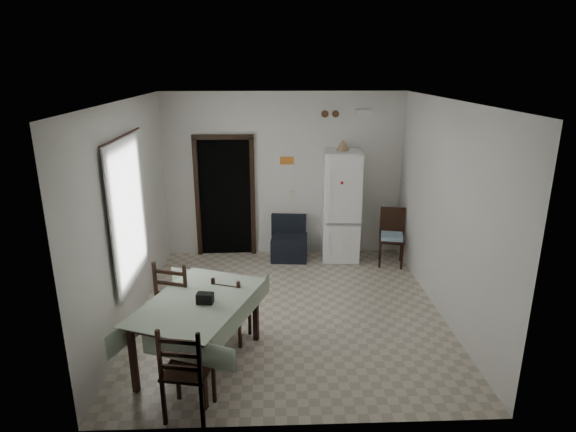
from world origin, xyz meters
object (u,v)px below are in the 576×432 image
(navy_seat, at_px, (289,239))
(dining_chair_far_left, at_px, (180,298))
(corner_chair, at_px, (392,238))
(dining_table, at_px, (200,332))
(dining_chair_far_right, at_px, (232,307))
(dining_chair_near_head, at_px, (188,368))
(fridge, at_px, (341,206))

(navy_seat, bearing_deg, dining_chair_far_left, -114.53)
(corner_chair, distance_m, dining_table, 4.03)
(dining_table, bearing_deg, dining_chair_far_left, 139.78)
(dining_table, bearing_deg, dining_chair_far_right, 78.28)
(corner_chair, bearing_deg, dining_chair_near_head, -115.96)
(fridge, relative_size, navy_seat, 2.56)
(dining_table, height_order, dining_chair_far_right, dining_chair_far_right)
(corner_chair, height_order, dining_chair_far_left, dining_chair_far_left)
(dining_table, distance_m, dining_chair_near_head, 0.84)
(navy_seat, distance_m, dining_chair_far_left, 2.94)
(navy_seat, bearing_deg, fridge, 5.63)
(dining_chair_near_head, bearing_deg, dining_chair_far_left, -67.05)
(fridge, xyz_separation_m, dining_table, (-2.06, -3.13, -0.56))
(fridge, distance_m, dining_chair_far_right, 3.18)
(dining_chair_far_left, relative_size, dining_chair_near_head, 1.05)
(dining_table, relative_size, dining_chair_near_head, 1.51)
(corner_chair, height_order, dining_chair_near_head, dining_chair_near_head)
(dining_chair_far_right, xyz_separation_m, dining_chair_near_head, (-0.33, -1.35, 0.07))
(dining_table, xyz_separation_m, dining_chair_far_right, (0.33, 0.51, 0.04))
(dining_table, xyz_separation_m, dining_chair_near_head, (0.00, -0.84, 0.11))
(corner_chair, relative_size, dining_chair_far_right, 1.10)
(navy_seat, height_order, dining_chair_near_head, dining_chair_near_head)
(navy_seat, distance_m, dining_chair_near_head, 4.13)
(fridge, relative_size, corner_chair, 1.99)
(dining_chair_far_left, bearing_deg, dining_chair_far_right, -168.78)
(dining_chair_far_left, relative_size, dining_chair_far_right, 1.22)
(navy_seat, bearing_deg, dining_chair_far_right, -101.80)
(dining_chair_far_left, distance_m, dining_chair_far_right, 0.67)
(fridge, bearing_deg, dining_chair_far_left, -128.88)
(dining_chair_near_head, bearing_deg, dining_table, -79.57)
(fridge, bearing_deg, dining_table, -119.08)
(navy_seat, relative_size, dining_chair_near_head, 0.73)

